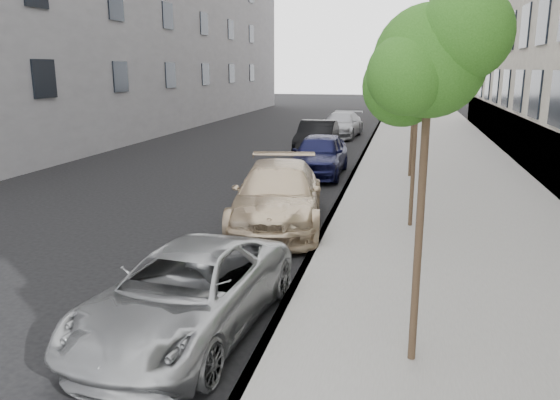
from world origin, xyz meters
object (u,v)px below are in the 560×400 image
(tree_mid, at_px, (421,63))
(sedan_rear, at_px, (341,125))
(minivan, at_px, (187,293))
(sedan_blue, at_px, (319,155))
(tree_far, at_px, (417,63))
(tree_near, at_px, (432,61))
(suv, at_px, (278,195))
(sedan_black, at_px, (317,137))

(tree_mid, relative_size, sedan_rear, 0.98)
(minivan, xyz_separation_m, sedan_blue, (0.00, 12.88, 0.14))
(sedan_blue, bearing_deg, tree_far, -2.97)
(tree_near, bearing_deg, tree_far, 90.00)
(tree_mid, xyz_separation_m, suv, (-3.33, -0.20, -3.25))
(suv, distance_m, sedan_rear, 18.67)
(tree_far, bearing_deg, tree_mid, -90.00)
(tree_near, xyz_separation_m, tree_far, (-0.00, 13.00, 0.08))
(tree_far, bearing_deg, tree_near, -90.00)
(tree_mid, distance_m, sedan_black, 13.00)
(tree_far, height_order, sedan_rear, tree_far)
(tree_far, bearing_deg, sedan_blue, 177.21)
(tree_far, xyz_separation_m, minivan, (-3.33, -12.71, -3.43))
(suv, distance_m, sedan_black, 12.08)
(sedan_blue, distance_m, sedan_black, 5.27)
(tree_far, distance_m, sedan_rear, 13.02)
(sedan_black, relative_size, sedan_rear, 0.94)
(sedan_rear, bearing_deg, tree_mid, -73.48)
(tree_near, relative_size, tree_mid, 0.97)
(tree_mid, relative_size, tree_far, 1.02)
(minivan, bearing_deg, sedan_blue, 95.07)
(minivan, distance_m, sedan_blue, 12.88)
(minivan, bearing_deg, tree_mid, 66.90)
(tree_far, height_order, sedan_blue, tree_far)
(minivan, bearing_deg, sedan_rear, 96.37)
(tree_far, xyz_separation_m, sedan_black, (-4.24, 5.35, -3.30))
(minivan, relative_size, sedan_rear, 0.93)
(sedan_blue, relative_size, sedan_black, 0.98)
(sedan_blue, bearing_deg, tree_mid, -63.64)
(sedan_blue, distance_m, sedan_rear, 11.82)
(tree_mid, xyz_separation_m, sedan_black, (-4.24, 11.85, -3.26))
(sedan_rear, bearing_deg, suv, -83.65)
(tree_mid, xyz_separation_m, sedan_blue, (-3.33, 6.66, -3.25))
(tree_near, relative_size, minivan, 1.02)
(tree_near, height_order, tree_far, tree_far)
(suv, relative_size, sedan_black, 1.16)
(tree_mid, bearing_deg, tree_far, 90.00)
(tree_mid, xyz_separation_m, sedan_rear, (-3.89, 18.47, -3.31))
(tree_far, relative_size, minivan, 1.03)
(suv, bearing_deg, minivan, -98.80)
(tree_near, distance_m, tree_mid, 6.50)
(tree_far, distance_m, minivan, 13.58)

